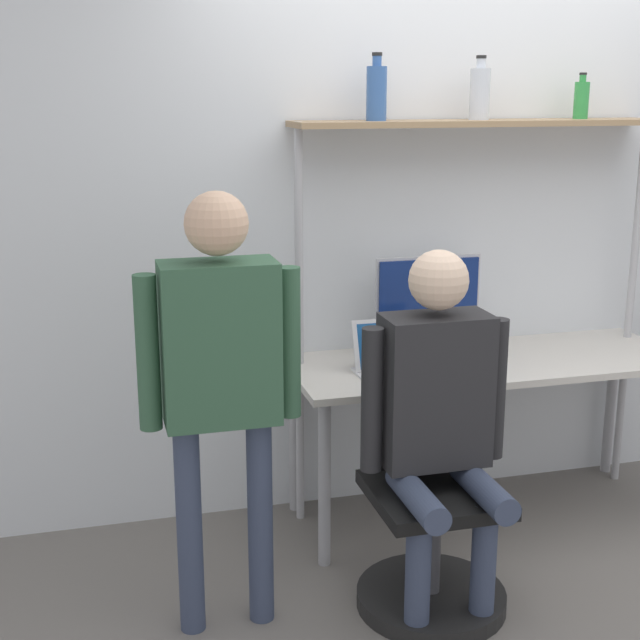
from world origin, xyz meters
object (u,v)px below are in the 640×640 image
object	(u,v)px
monitor	(428,302)
bottle_clear	(480,93)
person_seated	(439,406)
bottle_green	(581,99)
cell_phone	(458,367)
person_standing	(220,362)
laptop	(394,358)
office_chair	(429,531)
bottle_blue	(377,92)

from	to	relation	value
monitor	bottle_clear	world-z (taller)	bottle_clear
person_seated	bottle_green	world-z (taller)	bottle_green
cell_phone	person_standing	bearing A→B (deg)	-156.01
laptop	bottle_clear	size ratio (longest dim) A/B	1.26
monitor	person_standing	size ratio (longest dim) A/B	0.31
cell_phone	bottle_green	size ratio (longest dim) A/B	0.76
cell_phone	bottle_clear	distance (m)	1.17
monitor	office_chair	bearing A→B (deg)	-110.02
cell_phone	bottle_blue	xyz separation A→B (m)	(-0.30, 0.25, 1.13)
person_seated	bottle_green	distance (m)	1.65
bottle_blue	bottle_green	xyz separation A→B (m)	(0.95, 0.00, -0.03)
bottle_blue	monitor	bearing A→B (deg)	-3.19
office_chair	cell_phone	bearing A→B (deg)	58.03
monitor	bottle_blue	distance (m)	0.93
laptop	office_chair	size ratio (longest dim) A/B	0.36
person_seated	bottle_clear	world-z (taller)	bottle_clear
monitor	cell_phone	bearing A→B (deg)	-77.76
monitor	bottle_green	xyz separation A→B (m)	(0.70, 0.01, 0.87)
bottle_clear	bottle_green	size ratio (longest dim) A/B	1.34
cell_phone	bottle_blue	size ratio (longest dim) A/B	0.55
office_chair	bottle_green	bearing A→B (deg)	38.47
person_standing	bottle_green	bearing A→B (deg)	22.91
office_chair	person_standing	xyz separation A→B (m)	(-0.76, 0.04, 0.71)
office_chair	monitor	bearing A→B (deg)	69.98
cell_phone	bottle_clear	xyz separation A→B (m)	(0.16, 0.25, 1.13)
bottle_green	cell_phone	bearing A→B (deg)	-158.95
laptop	bottle_clear	world-z (taller)	bottle_clear
office_chair	bottle_blue	distance (m)	1.76
cell_phone	person_seated	world-z (taller)	person_seated
office_chair	person_seated	world-z (taller)	person_seated
laptop	bottle_green	distance (m)	1.41
office_chair	bottle_green	size ratio (longest dim) A/B	4.70
person_seated	person_standing	world-z (taller)	person_standing
monitor	person_standing	world-z (taller)	person_standing
office_chair	bottle_green	distance (m)	1.99
person_seated	person_standing	size ratio (longest dim) A/B	0.86
person_standing	bottle_clear	xyz separation A→B (m)	(1.24, 0.73, 0.87)
laptop	person_seated	xyz separation A→B (m)	(-0.05, -0.60, 0.00)
monitor	laptop	bearing A→B (deg)	-137.21
laptop	bottle_clear	bearing A→B (deg)	27.14
laptop	person_standing	distance (m)	0.97
laptop	bottle_clear	distance (m)	1.18
laptop	person_seated	world-z (taller)	person_seated
office_chair	person_seated	size ratio (longest dim) A/B	0.69
monitor	person_seated	bearing A→B (deg)	-108.88
monitor	person_seated	xyz separation A→B (m)	(-0.28, -0.81, -0.17)
bottle_clear	bottle_green	distance (m)	0.49
laptop	cell_phone	bearing A→B (deg)	-4.60
laptop	bottle_blue	bearing A→B (deg)	94.97
monitor	person_standing	bearing A→B (deg)	-145.23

